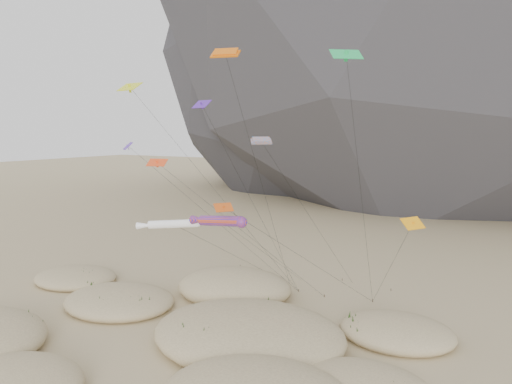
% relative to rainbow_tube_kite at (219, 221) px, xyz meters
% --- Properties ---
extents(ground, '(500.00, 500.00, 0.00)m').
position_rel_rainbow_tube_kite_xyz_m(ground, '(-0.93, -6.90, -10.65)').
color(ground, '#CCB789').
rests_on(ground, ground).
extents(dunes, '(50.52, 36.96, 3.87)m').
position_rel_rainbow_tube_kite_xyz_m(dunes, '(-2.47, -3.58, -9.89)').
color(dunes, '#CCB789').
rests_on(dunes, ground).
extents(dune_grass, '(42.47, 30.43, 1.45)m').
position_rel_rainbow_tube_kite_xyz_m(dune_grass, '(-2.57, -3.93, -9.82)').
color(dune_grass, black).
rests_on(dune_grass, ground).
extents(kite_stakes, '(21.12, 8.51, 0.30)m').
position_rel_rainbow_tube_kite_xyz_m(kite_stakes, '(1.37, 16.92, -10.50)').
color(kite_stakes, '#3F2D1E').
rests_on(kite_stakes, ground).
extents(rainbow_tube_kite, '(7.12, 20.00, 11.46)m').
position_rel_rainbow_tube_kite_xyz_m(rainbow_tube_kite, '(0.00, 0.00, 0.00)').
color(rainbow_tube_kite, '#DA4716').
rests_on(rainbow_tube_kite, ground).
extents(white_tube_kite, '(7.84, 18.27, 10.35)m').
position_rel_rainbow_tube_kite_xyz_m(white_tube_kite, '(-6.18, 0.51, -0.98)').
color(white_tube_kite, white).
rests_on(white_tube_kite, ground).
extents(orange_parafoil, '(3.02, 13.63, 26.98)m').
position_rel_rainbow_tube_kite_xyz_m(orange_parafoil, '(-1.75, 4.15, 15.52)').
color(orange_parafoil, '#D55D0B').
rests_on(orange_parafoil, ground).
extents(multi_parafoil, '(4.54, 18.36, 18.40)m').
position_rel_rainbow_tube_kite_xyz_m(multi_parafoil, '(2.65, 3.71, 7.03)').
color(multi_parafoil, orange).
rests_on(multi_parafoil, ground).
extents(delta_kites, '(33.89, 17.30, 25.87)m').
position_rel_rainbow_tube_kite_xyz_m(delta_kites, '(-2.03, 3.78, 8.00)').
color(delta_kites, '#C04812').
rests_on(delta_kites, ground).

